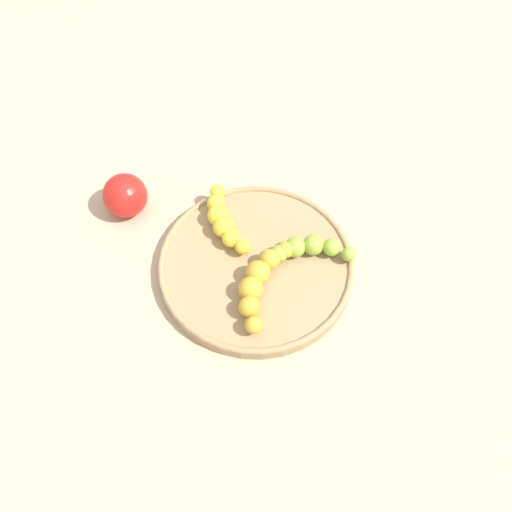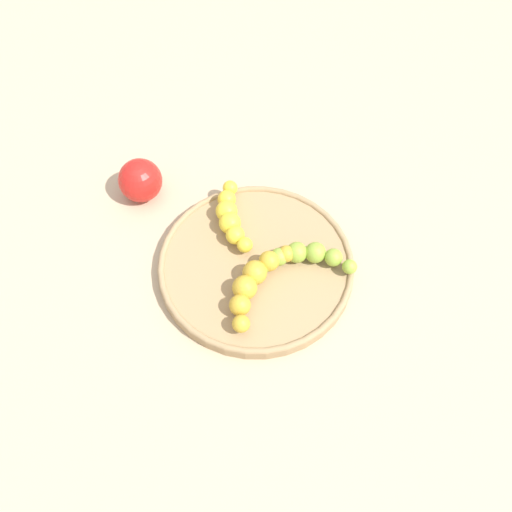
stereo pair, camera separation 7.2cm
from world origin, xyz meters
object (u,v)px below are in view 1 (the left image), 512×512
banana_green (305,250)px  apple_red (125,196)px  banana_spotted (259,282)px  banana_yellow (224,220)px  fruit_bowl (256,265)px

banana_green → apple_red: bearing=61.8°
banana_spotted → apple_red: bearing=-16.2°
banana_yellow → banana_spotted: 0.12m
fruit_bowl → banana_green: banana_green is taller
banana_yellow → apple_red: 0.17m
fruit_bowl → banana_yellow: 0.09m
banana_yellow → banana_green: size_ratio=1.05×
banana_yellow → apple_red: (0.15, 0.07, -0.00)m
fruit_bowl → banana_yellow: banana_yellow is taller
banana_green → apple_red: apple_red is taller
banana_spotted → banana_green: size_ratio=1.25×
fruit_bowl → apple_red: 0.24m
apple_red → banana_yellow: bearing=-155.4°
fruit_bowl → banana_spotted: banana_spotted is taller
banana_green → banana_yellow: bearing=58.2°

